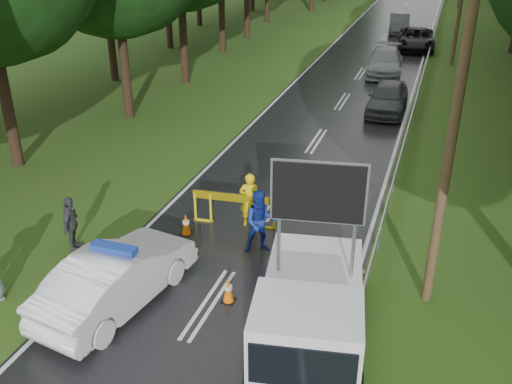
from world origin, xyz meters
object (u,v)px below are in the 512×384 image
at_px(officer, 250,200).
at_px(barrier, 234,202).
at_px(civilian, 260,222).
at_px(queue_car_fourth, 399,23).
at_px(police_sedan, 117,278).
at_px(queue_car_second, 385,62).
at_px(work_truck, 310,314).
at_px(queue_car_third, 416,39).
at_px(queue_car_first, 388,98).

bearing_deg(officer, barrier, 2.92).
xyz_separation_m(civilian, queue_car_fourth, (0.36, 35.28, -0.23)).
distance_m(police_sedan, queue_car_second, 25.39).
bearing_deg(civilian, officer, 96.99).
bearing_deg(officer, queue_car_second, -107.55).
relative_size(officer, queue_car_fourth, 0.41).
bearing_deg(barrier, work_truck, -59.28).
relative_size(work_truck, queue_car_fourth, 1.22).
distance_m(officer, queue_car_third, 28.15).
distance_m(barrier, queue_car_fourth, 34.17).
xyz_separation_m(officer, civilian, (0.77, -1.29, 0.06)).
bearing_deg(queue_car_second, queue_car_fourth, 87.63).
distance_m(civilian, queue_car_second, 21.64).
bearing_deg(queue_car_third, queue_car_first, -95.74).
xyz_separation_m(queue_car_third, queue_car_fourth, (-1.80, 6.00, -0.01)).
height_order(work_truck, civilian, work_truck).
height_order(barrier, queue_car_first, queue_car_first).
bearing_deg(barrier, queue_car_fourth, 82.06).
relative_size(barrier, queue_car_second, 0.52).
bearing_deg(work_truck, queue_car_first, 81.92).
relative_size(civilian, queue_car_fourth, 0.43).
xyz_separation_m(work_truck, queue_car_third, (-0.21, 33.10, -0.37)).
xyz_separation_m(work_truck, officer, (-3.13, 5.10, -0.21)).
xyz_separation_m(civilian, queue_car_third, (2.16, 29.28, -0.22)).
relative_size(officer, queue_car_third, 0.34).
distance_m(work_truck, civilian, 4.49).
bearing_deg(queue_car_second, work_truck, -91.20).
height_order(police_sedan, queue_car_fourth, police_sedan).
height_order(civilian, queue_car_second, civilian).
relative_size(officer, queue_car_first, 0.41).
relative_size(queue_car_first, queue_car_fourth, 0.99).
distance_m(police_sedan, barrier, 4.87).
distance_m(police_sedan, officer, 5.15).
height_order(police_sedan, work_truck, work_truck).
relative_size(queue_car_first, queue_car_second, 0.86).
xyz_separation_m(civilian, queue_car_first, (1.94, 14.15, -0.21)).
bearing_deg(barrier, queue_car_third, 77.85).
xyz_separation_m(officer, queue_car_fourth, (1.13, 34.00, -0.17)).
distance_m(queue_car_first, queue_car_third, 15.14).
bearing_deg(police_sedan, work_truck, -173.86).
bearing_deg(civilian, work_truck, -82.06).
distance_m(work_truck, queue_car_second, 25.48).
relative_size(work_truck, queue_car_second, 1.07).
height_order(police_sedan, queue_car_first, police_sedan).
distance_m(queue_car_third, queue_car_fourth, 6.26).
height_order(barrier, civilian, civilian).
relative_size(barrier, queue_car_fourth, 0.60).
xyz_separation_m(barrier, officer, (0.47, 0.13, 0.07)).
relative_size(barrier, queue_car_third, 0.50).
distance_m(work_truck, queue_car_first, 17.97).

